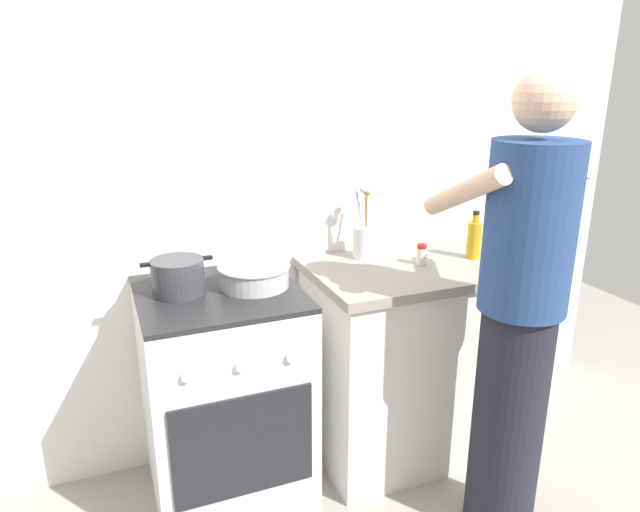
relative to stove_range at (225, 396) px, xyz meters
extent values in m
plane|color=gray|center=(0.35, -0.15, -0.45)|extent=(6.00, 6.00, 0.00)
cube|color=silver|center=(0.55, 0.35, 0.80)|extent=(3.20, 0.10, 2.50)
cube|color=silver|center=(0.90, 0.00, -0.02)|extent=(0.96, 0.56, 0.86)
cube|color=gray|center=(0.90, 0.00, 0.43)|extent=(1.00, 0.60, 0.04)
cube|color=silver|center=(0.00, 0.00, -0.01)|extent=(0.60, 0.60, 0.88)
cube|color=#232326|center=(0.00, 0.00, 0.44)|extent=(0.60, 0.60, 0.02)
cube|color=black|center=(0.00, -0.30, -0.03)|extent=(0.51, 0.01, 0.40)
cylinder|color=silver|center=(-0.18, -0.31, 0.29)|extent=(0.04, 0.01, 0.04)
cylinder|color=silver|center=(0.00, -0.31, 0.29)|extent=(0.04, 0.01, 0.04)
cylinder|color=silver|center=(0.18, -0.31, 0.29)|extent=(0.04, 0.01, 0.04)
cylinder|color=#38383D|center=(-0.14, 0.03, 0.52)|extent=(0.19, 0.19, 0.13)
cube|color=black|center=(-0.25, 0.03, 0.58)|extent=(0.04, 0.02, 0.01)
cube|color=black|center=(-0.03, 0.03, 0.58)|extent=(0.04, 0.02, 0.01)
cylinder|color=#B7B7BC|center=(0.14, 0.00, 0.49)|extent=(0.26, 0.26, 0.08)
torus|color=#B7B7BC|center=(0.14, 0.00, 0.53)|extent=(0.28, 0.28, 0.01)
cylinder|color=silver|center=(0.69, 0.17, 0.52)|extent=(0.10, 0.10, 0.14)
cylinder|color=white|center=(0.69, 0.20, 0.60)|extent=(0.06, 0.01, 0.28)
sphere|color=white|center=(0.69, 0.20, 0.75)|extent=(0.03, 0.03, 0.03)
cylinder|color=#9E7547|center=(0.70, 0.17, 0.60)|extent=(0.04, 0.05, 0.27)
sphere|color=#9E7547|center=(0.70, 0.17, 0.74)|extent=(0.03, 0.03, 0.03)
cylinder|color=#B7BABF|center=(0.67, 0.16, 0.61)|extent=(0.05, 0.07, 0.29)
sphere|color=#B7BABF|center=(0.67, 0.16, 0.76)|extent=(0.03, 0.03, 0.03)
cylinder|color=silver|center=(0.87, -0.01, 0.49)|extent=(0.04, 0.04, 0.07)
cylinder|color=red|center=(0.87, -0.01, 0.53)|extent=(0.04, 0.04, 0.02)
cylinder|color=gold|center=(1.14, -0.01, 0.53)|extent=(0.06, 0.06, 0.16)
cylinder|color=gold|center=(1.14, -0.01, 0.63)|extent=(0.03, 0.03, 0.04)
cylinder|color=black|center=(1.14, -0.01, 0.65)|extent=(0.03, 0.03, 0.02)
cylinder|color=black|center=(0.94, -0.56, 0.00)|extent=(0.26, 0.26, 0.90)
cylinder|color=navy|center=(0.94, -0.56, 0.74)|extent=(0.30, 0.30, 0.58)
sphere|color=#D3AA8C|center=(0.94, -0.56, 1.15)|extent=(0.20, 0.20, 0.20)
cylinder|color=#D3AA8C|center=(0.77, -0.42, 0.85)|extent=(0.07, 0.41, 0.24)
cylinder|color=#D3AA8C|center=(1.11, -0.42, 0.85)|extent=(0.07, 0.41, 0.24)
camera|label=1|loc=(-0.39, -2.00, 1.23)|focal=32.14mm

